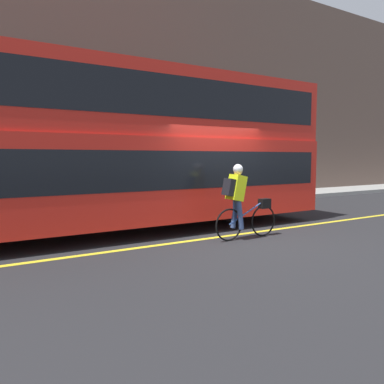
% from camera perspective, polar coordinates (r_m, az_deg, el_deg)
% --- Properties ---
extents(ground_plane, '(80.00, 80.00, 0.00)m').
position_cam_1_polar(ground_plane, '(8.51, 6.10, -6.86)').
color(ground_plane, '#232326').
extents(road_center_line, '(50.00, 0.14, 0.01)m').
position_cam_1_polar(road_center_line, '(8.63, 5.47, -6.66)').
color(road_center_line, yellow).
rests_on(road_center_line, ground_plane).
extents(sidewalk_curb, '(60.00, 2.25, 0.16)m').
position_cam_1_polar(sidewalk_curb, '(13.56, -9.11, -2.03)').
color(sidewalk_curb, gray).
rests_on(sidewalk_curb, ground_plane).
extents(building_facade, '(60.00, 0.30, 9.65)m').
position_cam_1_polar(building_facade, '(14.95, -11.31, 16.89)').
color(building_facade, brown).
rests_on(building_facade, ground_plane).
extents(bus, '(11.11, 2.56, 3.81)m').
position_cam_1_polar(bus, '(8.87, -12.69, 7.33)').
color(bus, black).
rests_on(bus, ground_plane).
extents(cyclist_on_bike, '(1.67, 0.32, 1.64)m').
position_cam_1_polar(cyclist_on_bike, '(8.17, 7.44, -1.10)').
color(cyclist_on_bike, black).
rests_on(cyclist_on_bike, ground_plane).
extents(trash_bin, '(0.44, 0.44, 0.92)m').
position_cam_1_polar(trash_bin, '(15.94, 7.75, 1.02)').
color(trash_bin, '#515156').
rests_on(trash_bin, sidewalk_curb).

